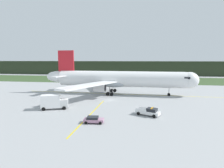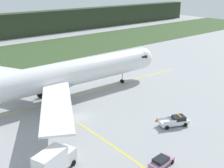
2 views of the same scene
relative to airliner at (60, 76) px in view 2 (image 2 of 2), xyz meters
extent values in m
plane|color=#999B9D|center=(-2.16, -9.94, -5.43)|extent=(320.00, 320.00, 0.00)
cube|color=yellow|center=(0.57, -0.02, -5.42)|extent=(71.79, 2.66, 0.01)
cube|color=yellow|center=(-3.90, -24.81, -5.42)|extent=(1.18, 26.78, 0.01)
cylinder|color=white|center=(0.57, -0.02, 0.13)|extent=(45.05, 7.06, 5.59)
ellipsoid|color=white|center=(24.12, -0.79, 0.13)|extent=(6.33, 5.79, 5.59)
ellipsoid|color=#A3ADB5|center=(-1.67, 0.05, -1.41)|extent=(11.29, 6.23, 3.07)
cube|color=black|center=(22.80, -0.75, 1.11)|extent=(1.97, 5.37, 0.70)
cube|color=white|center=(-6.95, 12.24, -0.57)|extent=(13.98, 21.81, 0.35)
cylinder|color=#ACACAC|center=(-4.78, 8.57, -1.89)|extent=(3.75, 2.85, 2.73)
cylinder|color=black|center=(-2.90, 8.51, -1.89)|extent=(0.20, 2.51, 2.51)
cube|color=white|center=(-7.74, -11.76, -0.57)|extent=(15.09, 21.44, 0.35)
cylinder|color=#ACACAC|center=(-5.33, -8.24, -1.89)|extent=(3.75, 2.85, 2.73)
cylinder|color=black|center=(-3.45, -8.30, -1.89)|extent=(0.20, 2.51, 2.51)
cylinder|color=gray|center=(17.62, -0.58, -3.60)|extent=(0.20, 0.20, 2.76)
cylinder|color=black|center=(17.63, -0.32, -4.98)|extent=(0.91, 0.25, 0.90)
cylinder|color=black|center=(17.61, -0.84, -4.98)|extent=(0.91, 0.25, 0.90)
cylinder|color=gray|center=(-2.55, 3.72, -3.45)|extent=(0.28, 0.28, 2.76)
cylinder|color=black|center=(-1.86, 3.35, -4.83)|extent=(1.21, 0.34, 1.20)
cylinder|color=black|center=(-1.84, 4.05, -4.83)|extent=(1.21, 0.34, 1.20)
cylinder|color=black|center=(-3.26, 3.39, -4.83)|extent=(1.21, 0.34, 1.20)
cylinder|color=black|center=(-3.24, 4.09, -4.83)|extent=(1.21, 0.34, 1.20)
cylinder|color=gray|center=(-2.79, -3.54, -3.45)|extent=(0.28, 0.28, 2.76)
cylinder|color=black|center=(-2.08, -3.22, -4.83)|extent=(1.21, 0.34, 1.20)
cylinder|color=black|center=(-2.10, -3.92, -4.83)|extent=(1.21, 0.34, 1.20)
cylinder|color=black|center=(-3.48, -3.17, -4.83)|extent=(1.21, 0.34, 1.20)
cylinder|color=black|center=(-3.50, -3.87, -4.83)|extent=(1.21, 0.34, 1.20)
cube|color=white|center=(9.13, -23.96, -4.70)|extent=(5.70, 4.00, 0.70)
cube|color=black|center=(10.01, -24.35, -4.00)|extent=(2.70, 2.54, 0.70)
cube|color=white|center=(8.34, -22.57, -4.12)|extent=(2.39, 1.15, 0.45)
cube|color=white|center=(7.58, -24.28, -4.12)|extent=(2.39, 1.15, 0.45)
cube|color=orange|center=(10.01, -24.35, -3.57)|extent=(0.75, 1.34, 0.16)
cylinder|color=black|center=(11.21, -23.79, -5.05)|extent=(0.79, 0.53, 0.76)
cylinder|color=black|center=(10.38, -25.62, -5.05)|extent=(0.79, 0.53, 0.76)
cylinder|color=black|center=(7.88, -22.29, -5.05)|extent=(0.79, 0.53, 0.76)
cylinder|color=black|center=(7.06, -24.12, -5.05)|extent=(0.79, 0.53, 0.76)
cube|color=silver|center=(-11.84, -21.24, -3.98)|extent=(2.59, 2.90, 2.00)
cube|color=white|center=(-14.94, -22.34, -3.36)|extent=(5.20, 3.82, 3.23)
cylinder|color=black|center=(-12.24, -20.11, -4.98)|extent=(0.94, 0.54, 0.90)
cylinder|color=black|center=(-11.44, -22.38, -4.98)|extent=(0.94, 0.54, 0.90)
cube|color=#B17E9B|center=(-1.78, -30.42, -4.85)|extent=(4.14, 2.10, 0.55)
cube|color=black|center=(-1.98, -30.44, -4.35)|extent=(2.36, 1.75, 0.45)
cylinder|color=black|center=(-0.45, -29.40, -5.13)|extent=(0.61, 0.23, 0.60)
cylinder|color=black|center=(-0.31, -31.23, -5.13)|extent=(0.61, 0.23, 0.60)
cylinder|color=black|center=(-3.26, -29.62, -5.13)|extent=(0.61, 0.23, 0.60)
cube|color=black|center=(8.30, -20.78, -5.41)|extent=(0.59, 0.59, 0.03)
cone|color=orange|center=(8.30, -20.78, -5.04)|extent=(0.45, 0.45, 0.71)
camera|label=1|loc=(6.69, -63.89, 7.23)|focal=28.68mm
camera|label=2|loc=(-29.60, -52.38, 19.45)|focal=46.06mm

